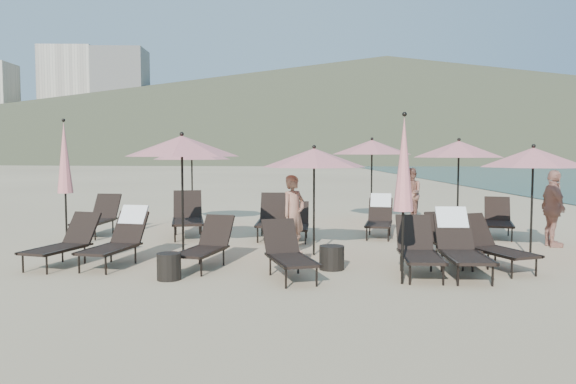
{
  "coord_description": "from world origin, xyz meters",
  "views": [
    {
      "loc": [
        -1.43,
        -9.49,
        2.01
      ],
      "look_at": [
        -1.12,
        3.5,
        1.1
      ],
      "focal_mm": 35.0,
      "sensor_mm": 36.0,
      "label": 1
    }
  ],
  "objects_px": {
    "lounger_5": "(455,240)",
    "lounger_11": "(498,219)",
    "lounger_1": "(119,238)",
    "lounger_10": "(380,217)",
    "lounger_4": "(493,245)",
    "beachgoer_b": "(411,194)",
    "umbrella_open_1": "(314,158)",
    "beachgoer_c": "(553,208)",
    "umbrella_open_0": "(182,146)",
    "umbrella_open_4": "(372,147)",
    "lounger_2": "(288,252)",
    "beachgoer_a": "(294,214)",
    "lounger_8": "(273,217)",
    "lounger_3": "(419,249)",
    "lounger_6": "(98,217)",
    "lounger_9": "(296,223)",
    "umbrella_closed_0": "(404,165)",
    "lounger_7": "(188,216)",
    "umbrella_closed_1": "(65,158)",
    "umbrella_open_3": "(192,152)",
    "side_table_0": "(169,266)",
    "lounger_0": "(64,242)",
    "umbrella_open_2": "(533,157)",
    "lounger_13": "(206,245)",
    "umbrella_open_5": "(459,149)",
    "side_table_1": "(332,258)"
  },
  "relations": [
    {
      "from": "lounger_5",
      "to": "lounger_11",
      "type": "relative_size",
      "value": 0.94
    },
    {
      "from": "lounger_1",
      "to": "lounger_10",
      "type": "distance_m",
      "value": 6.28
    },
    {
      "from": "lounger_4",
      "to": "beachgoer_b",
      "type": "height_order",
      "value": "beachgoer_b"
    },
    {
      "from": "lounger_5",
      "to": "lounger_10",
      "type": "distance_m",
      "value": 3.37
    },
    {
      "from": "umbrella_open_1",
      "to": "beachgoer_c",
      "type": "height_order",
      "value": "umbrella_open_1"
    },
    {
      "from": "umbrella_open_0",
      "to": "umbrella_open_4",
      "type": "xyz_separation_m",
      "value": [
        4.6,
        4.95,
        0.03
      ]
    },
    {
      "from": "lounger_4",
      "to": "lounger_2",
      "type": "bearing_deg",
      "value": 171.11
    },
    {
      "from": "beachgoer_a",
      "to": "lounger_8",
      "type": "bearing_deg",
      "value": 58.18
    },
    {
      "from": "lounger_3",
      "to": "lounger_6",
      "type": "distance_m",
      "value": 8.13
    },
    {
      "from": "lounger_1",
      "to": "beachgoer_c",
      "type": "bearing_deg",
      "value": 25.96
    },
    {
      "from": "umbrella_open_0",
      "to": "umbrella_open_1",
      "type": "distance_m",
      "value": 2.6
    },
    {
      "from": "lounger_3",
      "to": "umbrella_open_4",
      "type": "xyz_separation_m",
      "value": [
        0.41,
        6.91,
        1.74
      ]
    },
    {
      "from": "lounger_2",
      "to": "lounger_9",
      "type": "distance_m",
      "value": 3.97
    },
    {
      "from": "lounger_11",
      "to": "beachgoer_b",
      "type": "xyz_separation_m",
      "value": [
        -1.24,
        3.6,
        0.35
      ]
    },
    {
      "from": "lounger_10",
      "to": "umbrella_closed_0",
      "type": "xyz_separation_m",
      "value": [
        -0.57,
        -4.94,
        1.35
      ]
    },
    {
      "from": "lounger_4",
      "to": "beachgoer_a",
      "type": "height_order",
      "value": "beachgoer_a"
    },
    {
      "from": "lounger_7",
      "to": "lounger_10",
      "type": "distance_m",
      "value": 4.62
    },
    {
      "from": "lounger_9",
      "to": "umbrella_open_0",
      "type": "relative_size",
      "value": 0.62
    },
    {
      "from": "umbrella_closed_1",
      "to": "umbrella_open_4",
      "type": "bearing_deg",
      "value": 30.26
    },
    {
      "from": "lounger_4",
      "to": "lounger_5",
      "type": "distance_m",
      "value": 0.76
    },
    {
      "from": "umbrella_open_4",
      "to": "lounger_2",
      "type": "bearing_deg",
      "value": -109.92
    },
    {
      "from": "lounger_11",
      "to": "umbrella_open_3",
      "type": "distance_m",
      "value": 8.13
    },
    {
      "from": "lounger_1",
      "to": "lounger_10",
      "type": "bearing_deg",
      "value": 46.74
    },
    {
      "from": "lounger_1",
      "to": "beachgoer_b",
      "type": "distance_m",
      "value": 9.65
    },
    {
      "from": "side_table_0",
      "to": "beachgoer_a",
      "type": "height_order",
      "value": "beachgoer_a"
    },
    {
      "from": "lounger_0",
      "to": "lounger_11",
      "type": "bearing_deg",
      "value": 38.45
    },
    {
      "from": "lounger_1",
      "to": "umbrella_open_2",
      "type": "height_order",
      "value": "umbrella_open_2"
    },
    {
      "from": "lounger_8",
      "to": "lounger_13",
      "type": "distance_m",
      "value": 3.65
    },
    {
      "from": "beachgoer_b",
      "to": "umbrella_closed_0",
      "type": "bearing_deg",
      "value": -19.4
    },
    {
      "from": "lounger_4",
      "to": "umbrella_open_1",
      "type": "distance_m",
      "value": 3.64
    },
    {
      "from": "umbrella_open_3",
      "to": "beachgoer_b",
      "type": "height_order",
      "value": "umbrella_open_3"
    },
    {
      "from": "umbrella_open_5",
      "to": "umbrella_closed_0",
      "type": "distance_m",
      "value": 5.65
    },
    {
      "from": "umbrella_open_3",
      "to": "beachgoer_a",
      "type": "xyz_separation_m",
      "value": [
        2.66,
        -4.41,
        -1.24
      ]
    },
    {
      "from": "lounger_0",
      "to": "lounger_9",
      "type": "height_order",
      "value": "lounger_0"
    },
    {
      "from": "lounger_13",
      "to": "side_table_0",
      "type": "distance_m",
      "value": 1.08
    },
    {
      "from": "lounger_5",
      "to": "beachgoer_b",
      "type": "height_order",
      "value": "beachgoer_b"
    },
    {
      "from": "umbrella_open_3",
      "to": "umbrella_closed_0",
      "type": "distance_m",
      "value": 8.25
    },
    {
      "from": "lounger_4",
      "to": "umbrella_closed_0",
      "type": "bearing_deg",
      "value": -167.66
    },
    {
      "from": "lounger_4",
      "to": "umbrella_open_4",
      "type": "bearing_deg",
      "value": 80.48
    },
    {
      "from": "lounger_6",
      "to": "lounger_13",
      "type": "relative_size",
      "value": 1.09
    },
    {
      "from": "lounger_0",
      "to": "lounger_6",
      "type": "relative_size",
      "value": 0.96
    },
    {
      "from": "beachgoer_a",
      "to": "beachgoer_c",
      "type": "bearing_deg",
      "value": -36.33
    },
    {
      "from": "lounger_10",
      "to": "side_table_1",
      "type": "distance_m",
      "value": 4.15
    },
    {
      "from": "side_table_0",
      "to": "beachgoer_a",
      "type": "relative_size",
      "value": 0.27
    },
    {
      "from": "lounger_11",
      "to": "beachgoer_a",
      "type": "relative_size",
      "value": 1.09
    },
    {
      "from": "lounger_0",
      "to": "lounger_11",
      "type": "relative_size",
      "value": 0.98
    },
    {
      "from": "umbrella_open_3",
      "to": "umbrella_closed_1",
      "type": "bearing_deg",
      "value": -119.79
    },
    {
      "from": "lounger_5",
      "to": "lounger_8",
      "type": "bearing_deg",
      "value": 125.61
    },
    {
      "from": "umbrella_open_0",
      "to": "beachgoer_a",
      "type": "bearing_deg",
      "value": 0.99
    },
    {
      "from": "lounger_9",
      "to": "lounger_4",
      "type": "bearing_deg",
      "value": -41.03
    }
  ]
}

